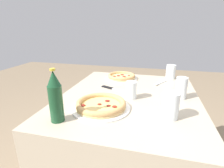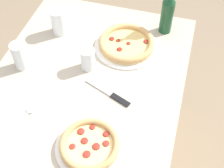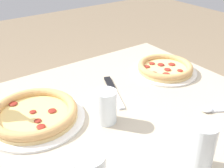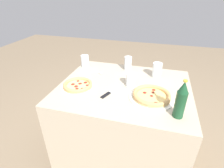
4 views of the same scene
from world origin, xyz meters
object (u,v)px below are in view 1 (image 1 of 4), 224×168
glass_water (131,91)px  glass_orange_juice (171,72)px  pizza_margherita (101,105)px  glass_lemonade (181,89)px  glass_mango_juice (170,106)px  beer_bottle (55,97)px  spoon (159,83)px  pizza_salami (121,77)px  knife (114,89)px

glass_water → glass_orange_juice: bearing=152.5°
pizza_margherita → glass_water: 0.23m
glass_lemonade → glass_mango_juice: bearing=-16.0°
glass_lemonade → glass_water: 0.31m
glass_lemonade → beer_bottle: size_ratio=0.53×
pizza_margherita → spoon: bearing=149.2°
beer_bottle → pizza_salami: bearing=168.0°
glass_water → beer_bottle: (0.36, -0.31, 0.07)m
glass_water → spoon: glass_water is taller
pizza_salami → glass_orange_juice: (-0.11, 0.41, 0.04)m
spoon → glass_lemonade: bearing=25.8°
beer_bottle → spoon: (-0.71, 0.48, -0.12)m
pizza_margherita → beer_bottle: 0.26m
glass_water → glass_lemonade: bearing=104.8°
pizza_salami → glass_mango_juice: glass_mango_juice is taller
glass_water → pizza_salami: bearing=-160.6°
glass_water → knife: 0.20m
pizza_margherita → glass_mango_juice: bearing=87.6°
glass_lemonade → glass_water: size_ratio=1.24×
glass_orange_juice → glass_water: bearing=-27.5°
glass_lemonade → glass_orange_juice: bearing=-175.3°
glass_orange_juice → glass_water: 0.58m
glass_lemonade → pizza_margherita: bearing=-59.2°
knife → glass_lemonade: bearing=83.7°
glass_orange_juice → spoon: size_ratio=0.74×
pizza_margherita → beer_bottle: beer_bottle is taller
pizza_margherita → glass_lemonade: glass_lemonade is taller
glass_mango_juice → knife: 0.50m
glass_orange_juice → glass_mango_juice: (0.72, -0.04, 0.01)m
pizza_salami → pizza_margherita: size_ratio=0.84×
pizza_margherita → knife: size_ratio=1.42×
glass_lemonade → beer_bottle: 0.75m
pizza_margherita → knife: (-0.31, -0.00, -0.02)m
pizza_salami → glass_lemonade: bearing=54.0°
glass_mango_juice → glass_water: 0.30m
glass_water → spoon: 0.39m
glass_mango_juice → spoon: bearing=-175.0°
glass_orange_juice → glass_water: (0.52, -0.27, -0.00)m
pizza_salami → spoon: size_ratio=1.68×
beer_bottle → knife: bearing=161.6°
pizza_margherita → glass_mango_juice: glass_mango_juice is taller
glass_water → beer_bottle: size_ratio=0.43×
glass_water → pizza_margherita: bearing=-37.3°
glass_orange_juice → knife: (0.39, -0.41, -0.05)m
glass_lemonade → spoon: 0.30m
pizza_margherita → beer_bottle: size_ratio=1.25×
glass_lemonade → beer_bottle: (0.44, -0.61, 0.06)m
glass_orange_juice → glass_mango_juice: 0.72m
pizza_salami → glass_water: 0.43m
glass_water → glass_mango_juice: bearing=48.2°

